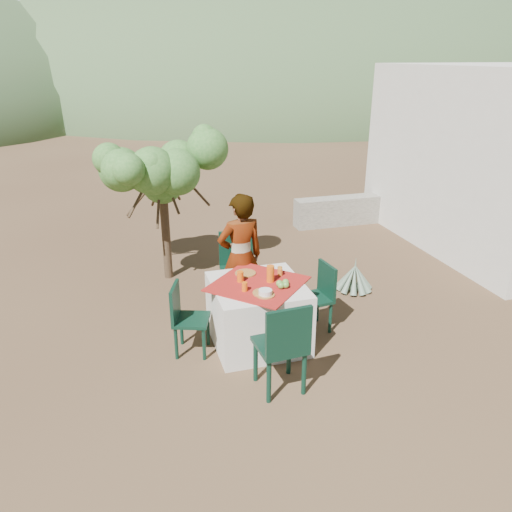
{
  "coord_description": "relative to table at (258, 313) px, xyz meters",
  "views": [
    {
      "loc": [
        -1.02,
        -5.24,
        3.15
      ],
      "look_at": [
        0.51,
        0.03,
        0.93
      ],
      "focal_mm": 35.0,
      "sensor_mm": 36.0,
      "label": 1
    }
  ],
  "objects": [
    {
      "name": "shrub_tree",
      "position": [
        -0.72,
        2.21,
        1.16
      ],
      "size": [
        1.66,
        1.63,
        1.95
      ],
      "color": "#4A3A25",
      "rests_on": "ground"
    },
    {
      "name": "person",
      "position": [
        -0.03,
        0.67,
        0.44
      ],
      "size": [
        0.65,
        0.48,
        1.63
      ],
      "primitive_type": "imported",
      "rotation": [
        0.0,
        0.0,
        3.29
      ],
      "color": "#8C6651",
      "rests_on": "ground"
    },
    {
      "name": "table",
      "position": [
        0.0,
        0.0,
        0.0
      ],
      "size": [
        1.3,
        1.3,
        0.76
      ],
      "color": "silver",
      "rests_on": "ground"
    },
    {
      "name": "chair_left",
      "position": [
        -0.83,
        0.03,
        0.08
      ],
      "size": [
        0.48,
        0.48,
        0.83
      ],
      "rotation": [
        0.0,
        0.0,
        1.24
      ],
      "color": "black",
      "rests_on": "ground"
    },
    {
      "name": "plate_far",
      "position": [
        -0.07,
        0.29,
        0.39
      ],
      "size": [
        0.25,
        0.25,
        0.01
      ],
      "primitive_type": "cylinder",
      "color": "brown",
      "rests_on": "table"
    },
    {
      "name": "jar_right",
      "position": [
        0.32,
        0.18,
        0.43
      ],
      "size": [
        0.06,
        0.06,
        0.09
      ],
      "primitive_type": "cylinder",
      "color": "#BF6E21",
      "rests_on": "table"
    },
    {
      "name": "hill_far_right",
      "position": [
        27.59,
        46.37,
        -0.38
      ],
      "size": [
        36.0,
        36.0,
        14.0
      ],
      "primitive_type": "ellipsoid",
      "color": "gray",
      "rests_on": "ground"
    },
    {
      "name": "stone_wall",
      "position": [
        3.19,
        3.77,
        -0.1
      ],
      "size": [
        2.6,
        0.35,
        0.55
      ],
      "primitive_type": "cube",
      "color": "gray",
      "rests_on": "ground"
    },
    {
      "name": "agave",
      "position": [
        1.72,
        0.95,
        -0.19
      ],
      "size": [
        0.53,
        0.53,
        0.56
      ],
      "rotation": [
        0.0,
        0.0,
        -0.18
      ],
      "color": "slate",
      "rests_on": "ground"
    },
    {
      "name": "ground",
      "position": [
        -0.41,
        0.37,
        -0.38
      ],
      "size": [
        160.0,
        160.0,
        0.0
      ],
      "primitive_type": "plane",
      "color": "#3E2A1C",
      "rests_on": "ground"
    },
    {
      "name": "glass_far",
      "position": [
        -0.18,
        0.1,
        0.44
      ],
      "size": [
        0.07,
        0.07,
        0.12
      ],
      "primitive_type": "cylinder",
      "color": "#DB5A0D",
      "rests_on": "table"
    },
    {
      "name": "chair_far",
      "position": [
        0.03,
        1.07,
        0.16
      ],
      "size": [
        0.51,
        0.51,
        0.98
      ],
      "rotation": [
        0.0,
        0.0,
        -0.13
      ],
      "color": "black",
      "rests_on": "ground"
    },
    {
      "name": "white_bowl",
      "position": [
        -0.01,
        -0.32,
        0.42
      ],
      "size": [
        0.15,
        0.15,
        0.05
      ],
      "primitive_type": "cylinder",
      "color": "silver",
      "rests_on": "bowl_plate"
    },
    {
      "name": "fruit_cluster",
      "position": [
        0.24,
        -0.18,
        0.42
      ],
      "size": [
        0.15,
        0.14,
        0.08
      ],
      "color": "#5C9837",
      "rests_on": "table"
    },
    {
      "name": "bowl_plate",
      "position": [
        -0.01,
        -0.32,
        0.39
      ],
      "size": [
        0.2,
        0.2,
        0.01
      ],
      "primitive_type": "cylinder",
      "color": "brown",
      "rests_on": "table"
    },
    {
      "name": "jar_left",
      "position": [
        0.31,
        0.13,
        0.42
      ],
      "size": [
        0.05,
        0.05,
        0.08
      ],
      "primitive_type": "cylinder",
      "color": "#BF6E21",
      "rests_on": "table"
    },
    {
      "name": "guesthouse",
      "position": [
        5.19,
        2.17,
        1.12
      ],
      "size": [
        3.2,
        4.2,
        3.0
      ],
      "primitive_type": "cube",
      "color": "beige",
      "rests_on": "ground"
    },
    {
      "name": "chair_right",
      "position": [
        0.8,
        0.1,
        0.09
      ],
      "size": [
        0.43,
        0.43,
        0.84
      ],
      "rotation": [
        0.0,
        0.0,
        4.83
      ],
      "color": "black",
      "rests_on": "ground"
    },
    {
      "name": "napkin_holder",
      "position": [
        0.16,
        0.05,
        0.42
      ],
      "size": [
        0.07,
        0.04,
        0.08
      ],
      "primitive_type": "cube",
      "rotation": [
        0.0,
        0.0,
        0.14
      ],
      "color": "silver",
      "rests_on": "table"
    },
    {
      "name": "juice_pitcher",
      "position": [
        0.15,
        0.0,
        0.48
      ],
      "size": [
        0.09,
        0.09,
        0.19
      ],
      "primitive_type": "cylinder",
      "color": "#DB5A0D",
      "rests_on": "table"
    },
    {
      "name": "hill_far_center",
      "position": [
        -4.41,
        52.37,
        -0.38
      ],
      "size": [
        60.0,
        60.0,
        24.0
      ],
      "primitive_type": "ellipsoid",
      "color": "gray",
      "rests_on": "ground"
    },
    {
      "name": "chair_near",
      "position": [
        -0.03,
        -0.97,
        0.17
      ],
      "size": [
        0.49,
        0.49,
        1.0
      ],
      "rotation": [
        0.0,
        0.0,
        3.21
      ],
      "color": "black",
      "rests_on": "ground"
    },
    {
      "name": "glass_near",
      "position": [
        -0.19,
        -0.15,
        0.43
      ],
      "size": [
        0.06,
        0.06,
        0.1
      ],
      "primitive_type": "cylinder",
      "color": "#DB5A0D",
      "rests_on": "table"
    },
    {
      "name": "hill_near_right",
      "position": [
        11.59,
        36.37,
        -0.38
      ],
      "size": [
        48.0,
        48.0,
        20.0
      ],
      "primitive_type": "ellipsoid",
      "color": "#3B522E",
      "rests_on": "ground"
    },
    {
      "name": "plate_near",
      "position": [
        -0.02,
        -0.26,
        0.39
      ],
      "size": [
        0.23,
        0.23,
        0.01
      ],
      "primitive_type": "cylinder",
      "color": "brown",
      "rests_on": "table"
    }
  ]
}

